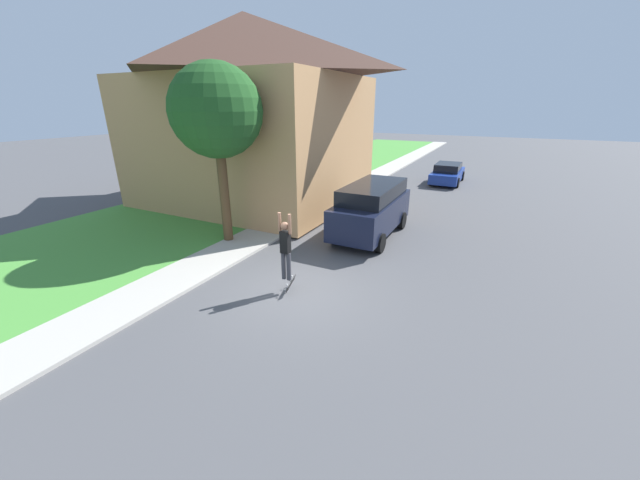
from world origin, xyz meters
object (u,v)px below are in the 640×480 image
at_px(suv_parked, 372,208).
at_px(lawn_tree_near, 216,112).
at_px(skateboarder, 285,246).
at_px(skateboard, 291,284).
at_px(car_down_street, 448,173).

bearing_deg(suv_parked, lawn_tree_near, -145.97).
xyz_separation_m(suv_parked, skateboarder, (-0.56, -5.60, 0.25)).
bearing_deg(lawn_tree_near, skateboard, -28.47).
distance_m(lawn_tree_near, suv_parked, 6.81).
xyz_separation_m(lawn_tree_near, skateboard, (4.28, -2.32, -4.58)).
distance_m(suv_parked, car_down_street, 12.53).
bearing_deg(skateboarder, skateboard, 36.06).
bearing_deg(skateboarder, car_down_street, 84.65).
bearing_deg(skateboard, car_down_street, 84.90).
height_order(suv_parked, skateboarder, skateboarder).
distance_m(lawn_tree_near, skateboard, 6.69).
height_order(lawn_tree_near, skateboarder, lawn_tree_near).
xyz_separation_m(suv_parked, car_down_street, (1.13, 12.47, -0.51)).
xyz_separation_m(car_down_street, skateboarder, (-1.69, -18.07, 0.76)).
xyz_separation_m(car_down_street, skateboard, (-1.61, -18.01, -0.40)).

